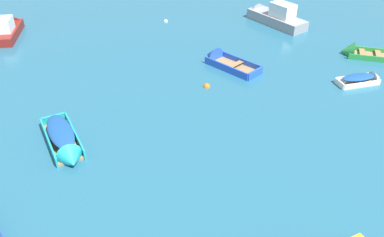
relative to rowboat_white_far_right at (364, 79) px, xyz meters
name	(u,v)px	position (x,y,z in m)	size (l,w,h in m)	color
rowboat_white_far_right	(364,79)	(0.00, 0.00, 0.00)	(3.30, 1.74, 1.02)	beige
motor_launch_maroon_cluster_outer	(10,29)	(-26.24, 9.49, 0.28)	(1.79, 5.30, 1.95)	maroon
motor_launch_grey_midfield_left	(273,16)	(-3.74, 11.33, 0.37)	(4.97, 6.15, 2.33)	gray
rowboat_turquoise_near_left	(64,143)	(-18.40, -6.41, 0.15)	(3.19, 4.75, 1.33)	#99754C
rowboat_green_distant_center	(357,53)	(1.19, 4.23, -0.09)	(4.74, 2.89, 1.52)	#99754C
rowboat_blue_center	(220,60)	(-9.27, 3.42, -0.05)	(4.21, 4.36, 1.52)	#99754C
mooring_buoy_central	(207,87)	(-10.54, -0.06, -0.29)	(0.47, 0.47, 0.47)	orange
mooring_buoy_between_boats_right	(166,21)	(-13.31, 12.13, -0.29)	(0.38, 0.38, 0.38)	silver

